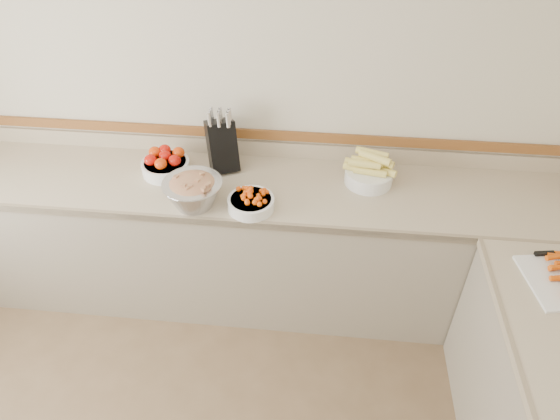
# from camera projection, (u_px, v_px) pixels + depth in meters

# --- Properties ---
(back_wall) EXTENTS (4.00, 0.00, 4.00)m
(back_wall) POSITION_uv_depth(u_px,v_px,m) (231.00, 94.00, 2.85)
(back_wall) COLOR beige
(back_wall) RESTS_ON ground_plane
(counter_back) EXTENTS (4.00, 0.65, 1.08)m
(counter_back) POSITION_uv_depth(u_px,v_px,m) (230.00, 241.00, 3.14)
(counter_back) COLOR tan
(counter_back) RESTS_ON ground_plane
(knife_block) EXTENTS (0.23, 0.24, 0.39)m
(knife_block) POSITION_uv_depth(u_px,v_px,m) (222.00, 145.00, 2.88)
(knife_block) COLOR black
(knife_block) RESTS_ON counter_back
(tomato_bowl) EXTENTS (0.28, 0.28, 0.14)m
(tomato_bowl) POSITION_uv_depth(u_px,v_px,m) (165.00, 164.00, 2.91)
(tomato_bowl) COLOR white
(tomato_bowl) RESTS_ON counter_back
(cherry_tomato_bowl) EXTENTS (0.25, 0.25, 0.13)m
(cherry_tomato_bowl) POSITION_uv_depth(u_px,v_px,m) (251.00, 202.00, 2.65)
(cherry_tomato_bowl) COLOR white
(cherry_tomato_bowl) RESTS_ON counter_back
(corn_bowl) EXTENTS (0.30, 0.27, 0.20)m
(corn_bowl) POSITION_uv_depth(u_px,v_px,m) (369.00, 172.00, 2.82)
(corn_bowl) COLOR white
(corn_bowl) RESTS_ON counter_back
(rhubarb_bowl) EXTENTS (0.32, 0.32, 0.18)m
(rhubarb_bowl) POSITION_uv_depth(u_px,v_px,m) (193.00, 191.00, 2.65)
(rhubarb_bowl) COLOR #B2B2BA
(rhubarb_bowl) RESTS_ON counter_back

